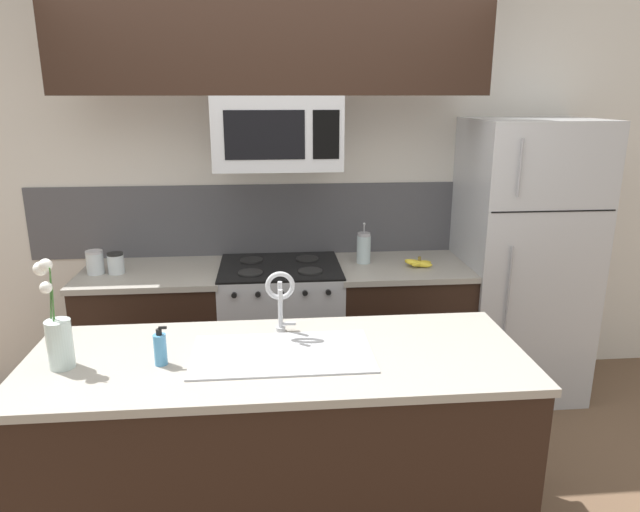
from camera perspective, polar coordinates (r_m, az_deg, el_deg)
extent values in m
plane|color=brown|center=(3.23, -3.27, -21.73)|extent=(10.00, 10.00, 0.00)
cube|color=silver|center=(3.91, 0.16, 6.07)|extent=(5.20, 0.10, 2.60)
cube|color=#4C4C51|center=(3.87, -4.20, 3.65)|extent=(3.26, 0.01, 0.48)
cube|color=black|center=(3.85, -16.02, -8.18)|extent=(0.84, 0.62, 0.88)
cube|color=#9E998E|center=(3.69, -16.55, -1.71)|extent=(0.87, 0.65, 0.03)
cube|color=black|center=(3.87, 7.96, -7.54)|extent=(0.82, 0.62, 0.88)
cube|color=#9E998E|center=(3.72, 8.23, -1.08)|extent=(0.85, 0.65, 0.03)
cube|color=#B7BABF|center=(3.77, -3.88, -7.78)|extent=(0.76, 0.62, 0.91)
cube|color=black|center=(3.61, -4.02, -1.07)|extent=(0.76, 0.62, 0.01)
cylinder|color=black|center=(3.48, -6.97, -1.64)|extent=(0.15, 0.15, 0.01)
cylinder|color=black|center=(3.49, -0.97, -1.49)|extent=(0.15, 0.15, 0.01)
cylinder|color=black|center=(3.74, -6.87, -0.38)|extent=(0.15, 0.15, 0.01)
cylinder|color=black|center=(3.75, -1.28, -0.24)|extent=(0.15, 0.15, 0.01)
cylinder|color=black|center=(3.33, -8.59, -3.89)|extent=(0.03, 0.02, 0.03)
cylinder|color=black|center=(3.32, -6.23, -3.84)|extent=(0.03, 0.02, 0.03)
cylinder|color=black|center=(3.32, -3.87, -3.78)|extent=(0.03, 0.02, 0.03)
cylinder|color=black|center=(3.33, -1.51, -3.72)|extent=(0.03, 0.02, 0.03)
cylinder|color=black|center=(3.34, 0.84, -3.65)|extent=(0.03, 0.02, 0.03)
cube|color=#B7BABF|center=(3.44, -4.28, 12.20)|extent=(0.74, 0.40, 0.42)
cube|color=black|center=(3.24, -5.56, 11.94)|extent=(0.45, 0.00, 0.27)
cube|color=black|center=(3.26, 0.61, 12.03)|extent=(0.15, 0.00, 0.27)
cube|color=black|center=(3.42, -4.70, 20.74)|extent=(2.42, 0.34, 0.60)
cube|color=#B7BABF|center=(3.99, 19.42, -0.39)|extent=(0.78, 0.72, 1.82)
cube|color=black|center=(3.58, 22.36, 4.15)|extent=(0.75, 0.00, 0.01)
cylinder|color=#99999E|center=(3.43, 19.40, 8.30)|extent=(0.01, 0.01, 0.33)
cylinder|color=#99999E|center=(3.61, 18.24, -4.39)|extent=(0.01, 0.01, 0.69)
cylinder|color=silver|center=(3.73, -21.57, -0.69)|extent=(0.10, 0.10, 0.13)
cylinder|color=#B2B2B7|center=(3.71, -21.68, 0.38)|extent=(0.10, 0.10, 0.01)
cylinder|color=silver|center=(3.69, -19.73, -0.77)|extent=(0.10, 0.10, 0.12)
cylinder|color=black|center=(3.67, -19.83, 0.20)|extent=(0.10, 0.10, 0.01)
ellipsoid|color=yellow|center=(3.66, 9.75, -0.76)|extent=(0.17, 0.12, 0.05)
ellipsoid|color=yellow|center=(3.68, 9.76, -0.69)|extent=(0.18, 0.08, 0.06)
ellipsoid|color=yellow|center=(3.66, 9.91, -0.76)|extent=(0.17, 0.04, 0.06)
ellipsoid|color=yellow|center=(3.68, 9.96, -0.69)|extent=(0.17, 0.09, 0.05)
ellipsoid|color=yellow|center=(3.67, 10.10, -0.75)|extent=(0.16, 0.12, 0.05)
cylinder|color=brown|center=(3.66, 9.91, -0.29)|extent=(0.02, 0.02, 0.03)
cylinder|color=silver|center=(3.69, 4.38, 0.67)|extent=(0.09, 0.09, 0.18)
cylinder|color=#A3A3AA|center=(3.67, 4.42, 2.18)|extent=(0.08, 0.08, 0.02)
cylinder|color=#A3A3AA|center=(3.66, 4.43, 2.71)|extent=(0.01, 0.01, 0.05)
sphere|color=#A3A3AA|center=(3.65, 4.44, 3.21)|extent=(0.02, 0.02, 0.02)
cube|color=black|center=(2.68, -4.05, -18.92)|extent=(2.07, 0.76, 0.88)
cube|color=#9E998E|center=(2.45, -4.26, -10.16)|extent=(2.10, 0.79, 0.03)
cube|color=#ADAFB5|center=(2.44, -3.80, -9.69)|extent=(0.76, 0.42, 0.01)
cube|color=#ADAFB5|center=(2.48, -7.88, -11.43)|extent=(0.30, 0.32, 0.15)
cube|color=#ADAFB5|center=(2.49, 0.34, -11.19)|extent=(0.30, 0.32, 0.15)
cylinder|color=#B7BABF|center=(2.67, -3.95, -7.28)|extent=(0.04, 0.04, 0.02)
cylinder|color=#B7BABF|center=(2.62, -4.00, -4.87)|extent=(0.02, 0.02, 0.22)
torus|color=#B7BABF|center=(2.53, -4.01, -2.98)|extent=(0.13, 0.02, 0.13)
cylinder|color=#B7BABF|center=(2.49, -3.97, -4.04)|extent=(0.02, 0.02, 0.06)
cube|color=#B7BABF|center=(2.66, -3.20, -6.76)|extent=(0.07, 0.01, 0.01)
cylinder|color=#4C93C6|center=(2.42, -15.68, -9.00)|extent=(0.05, 0.05, 0.13)
cylinder|color=black|center=(2.39, -15.82, -7.32)|extent=(0.02, 0.02, 0.02)
cube|color=black|center=(2.38, -15.47, -6.92)|extent=(0.03, 0.01, 0.01)
cylinder|color=silver|center=(2.52, -24.56, -8.02)|extent=(0.10, 0.10, 0.20)
cylinder|color=silver|center=(2.54, -24.39, -9.35)|extent=(0.09, 0.09, 0.06)
cylinder|color=#386B2D|center=(2.50, -25.31, -5.04)|extent=(0.06, 0.05, 0.34)
sphere|color=white|center=(2.47, -26.17, -1.14)|extent=(0.06, 0.06, 0.06)
cylinder|color=#386B2D|center=(2.48, -25.08, -5.91)|extent=(0.03, 0.01, 0.28)
sphere|color=white|center=(2.43, -25.72, -2.86)|extent=(0.05, 0.05, 0.05)
cylinder|color=#386B2D|center=(2.48, -25.10, -4.91)|extent=(0.03, 0.04, 0.36)
sphere|color=white|center=(2.45, -25.76, -0.82)|extent=(0.05, 0.05, 0.05)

